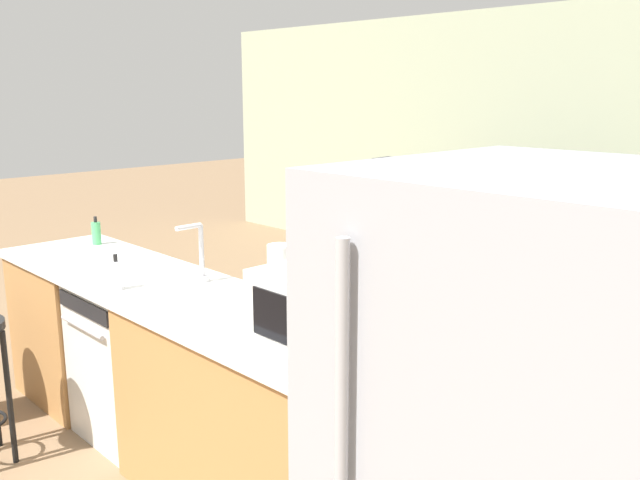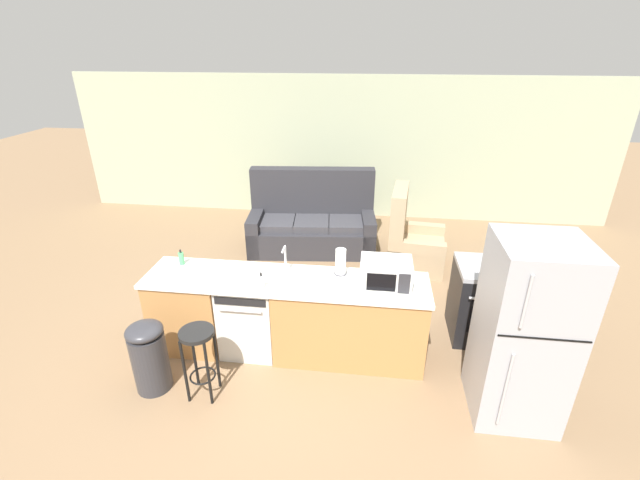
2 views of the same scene
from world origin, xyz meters
TOP-DOWN VIEW (x-y plane):
  - ground_plane at (0.00, 0.00)m, footprint 24.00×24.00m
  - wall_back at (0.30, 4.20)m, footprint 10.00×0.06m
  - kitchen_counter at (0.24, 0.00)m, footprint 2.94×0.66m
  - dishwasher at (-0.25, -0.00)m, footprint 0.58×0.61m
  - stove_range at (2.35, 0.55)m, footprint 0.76×0.68m
  - refrigerator at (2.35, -0.55)m, footprint 0.72×0.73m
  - microwave at (1.16, -0.00)m, footprint 0.50×0.37m
  - sink_faucet at (0.12, 0.15)m, footprint 0.07×0.18m
  - paper_towel_roll at (0.70, 0.18)m, footprint 0.14×0.14m
  - soap_bottle at (-0.04, -0.21)m, footprint 0.06×0.06m
  - dish_soap_bottle at (-1.03, 0.17)m, footprint 0.06×0.06m
  - kettle at (2.52, 0.68)m, footprint 0.21×0.17m
  - bar_stool at (-0.52, -0.75)m, footprint 0.32×0.32m
  - trash_bin at (-1.05, -0.72)m, footprint 0.35×0.35m
  - couch at (0.04, 2.66)m, footprint 2.08×1.10m
  - armchair at (1.60, 2.19)m, footprint 0.88×0.93m

SIDE VIEW (x-z plane):
  - ground_plane at x=0.00m, z-range 0.00..0.00m
  - armchair at x=1.60m, z-range -0.25..0.95m
  - trash_bin at x=-1.05m, z-range 0.01..0.75m
  - couch at x=0.04m, z-range -0.24..1.03m
  - kitchen_counter at x=0.24m, z-range -0.03..0.87m
  - dishwasher at x=-0.25m, z-range 0.00..0.84m
  - stove_range at x=2.35m, z-range 0.00..0.90m
  - bar_stool at x=-0.52m, z-range 0.17..0.91m
  - refrigerator at x=2.35m, z-range 0.00..1.71m
  - soap_bottle at x=-0.04m, z-range 0.88..1.06m
  - dish_soap_bottle at x=-1.03m, z-range 0.88..1.06m
  - kettle at x=2.52m, z-range 0.89..1.08m
  - sink_faucet at x=0.12m, z-range 0.88..1.18m
  - paper_towel_roll at x=0.70m, z-range 0.90..1.18m
  - microwave at x=1.16m, z-range 0.90..1.18m
  - wall_back at x=0.30m, z-range 0.00..2.60m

